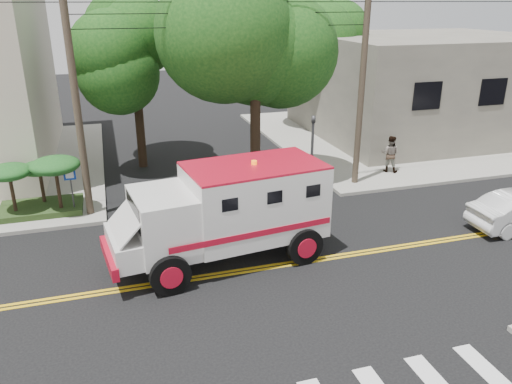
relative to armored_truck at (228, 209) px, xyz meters
name	(u,v)px	position (x,y,z in m)	size (l,w,h in m)	color
ground	(269,267)	(1.10, -0.93, -1.84)	(100.00, 100.00, 0.00)	black
sidewalk_ne	(403,135)	(14.60, 12.57, -1.76)	(17.00, 17.00, 0.15)	gray
building_right	(424,84)	(16.10, 13.07, 1.31)	(14.00, 12.00, 6.00)	#625C54
utility_pole_left	(77,106)	(-4.50, 5.07, 2.66)	(0.28, 0.28, 9.00)	#382D23
utility_pole_right	(362,89)	(7.40, 5.27, 2.66)	(0.28, 0.28, 9.00)	#382D23
tree_main	(268,26)	(3.03, 5.27, 5.36)	(6.08, 5.70, 9.85)	black
tree_left	(141,54)	(-1.58, 10.85, 3.89)	(4.48, 4.20, 7.70)	black
tree_right	(326,36)	(9.94, 14.84, 4.26)	(4.80, 4.50, 8.20)	black
traffic_signal	(312,147)	(4.90, 4.67, 0.39)	(0.15, 0.18, 3.60)	#3F3F42
accessibility_sign	(71,185)	(-5.10, 5.24, -0.47)	(0.45, 0.10, 2.02)	#3F3F42
palm_planter	(37,177)	(-6.34, 5.69, -0.19)	(3.52, 2.63, 2.36)	#1E3314
armored_truck	(228,209)	(0.00, 0.00, 0.00)	(7.36, 3.59, 3.23)	silver
pedestrian_a	(369,146)	(9.50, 7.84, -0.78)	(0.66, 0.43, 1.82)	gray
pedestrian_b	(390,154)	(9.74, 6.18, -0.78)	(0.88, 0.69, 1.82)	gray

